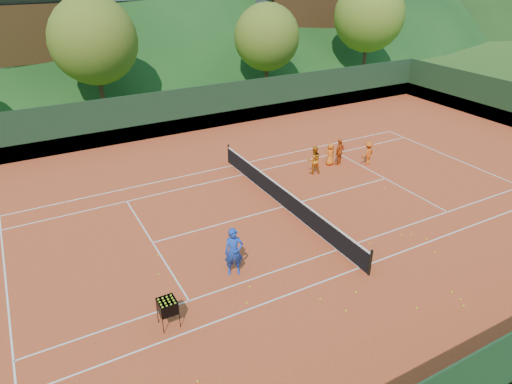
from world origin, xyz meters
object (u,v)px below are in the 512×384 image
coach (234,252)px  ball_hopper (167,307)px  student_c (330,154)px  student_d (368,153)px  tennis_net (284,197)px  chalet_mid (164,16)px  student_b (340,152)px  chalet_right (295,11)px  student_a (314,160)px

coach → ball_hopper: coach is taller
student_c → student_d: bearing=153.8°
student_d → tennis_net: (-6.80, -1.95, -0.19)m
chalet_mid → student_c: bearing=-92.0°
coach → student_d: bearing=44.5°
student_b → chalet_right: chalet_right is taller
student_b → tennis_net: size_ratio=0.13×
student_d → student_b: bearing=-43.1°
chalet_mid → chalet_right: (14.00, -4.00, 0.27)m
student_a → chalet_mid: chalet_mid is taller
ball_hopper → student_a: bearing=34.2°
coach → student_b: size_ratio=1.27×
student_a → ball_hopper: (-10.80, -7.34, -0.04)m
coach → student_a: 9.76m
student_a → chalet_mid: (2.57, 31.55, 4.19)m
ball_hopper → chalet_right: size_ratio=0.08×
tennis_net → chalet_mid: 34.81m
ball_hopper → chalet_mid: chalet_mid is taller
student_c → chalet_mid: bearing=-91.0°
student_b → chalet_mid: chalet_mid is taller
coach → chalet_right: size_ratio=0.16×
student_a → tennis_net: (-3.43, -2.45, -0.28)m
chalet_right → chalet_mid: bearing=164.1°
coach → tennis_net: bearing=57.2°
tennis_net → chalet_mid: (6.00, 34.00, 4.47)m
student_d → chalet_mid: 32.34m
student_b → tennis_net: student_b is taller
student_a → chalet_right: size_ratio=0.13×
student_b → student_d: size_ratio=1.10×
student_b → student_c: bearing=-42.5°
chalet_right → student_c: bearing=-119.2°
student_a → tennis_net: student_a is taller
student_a → student_b: 2.00m
student_a → student_c: student_a is taller
coach → chalet_right: (24.33, 33.47, 4.28)m
student_b → student_c: student_b is taller
tennis_net → chalet_right: size_ratio=1.01×
student_c → ball_hopper: size_ratio=1.28×
student_b → ball_hopper: 14.88m
coach → student_d: (11.13, 5.42, -0.27)m
student_a → ball_hopper: 13.06m
student_b → chalet_right: 31.24m
chalet_mid → student_b: bearing=-91.1°
tennis_net → student_a: bearing=35.6°
student_d → ball_hopper: 15.73m
student_a → chalet_right: chalet_right is taller
coach → ball_hopper: size_ratio=1.91×
student_b → student_c: (-0.51, 0.18, -0.11)m
student_c → student_d: size_ratio=0.93×
student_a → student_b: size_ratio=1.04×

